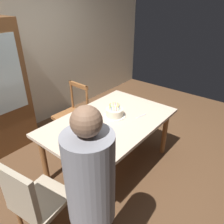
% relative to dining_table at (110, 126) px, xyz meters
% --- Properties ---
extents(ground, '(6.40, 6.40, 0.00)m').
position_rel_dining_table_xyz_m(ground, '(0.00, 0.00, -0.66)').
color(ground, brown).
extents(back_wall, '(6.40, 0.10, 2.60)m').
position_rel_dining_table_xyz_m(back_wall, '(0.00, 1.85, 0.64)').
color(back_wall, beige).
rests_on(back_wall, ground).
extents(dining_table, '(1.68, 1.08, 0.74)m').
position_rel_dining_table_xyz_m(dining_table, '(0.00, 0.00, 0.00)').
color(dining_table, beige).
rests_on(dining_table, ground).
extents(birthday_cake, '(0.28, 0.28, 0.18)m').
position_rel_dining_table_xyz_m(birthday_cake, '(0.12, 0.02, 0.13)').
color(birthday_cake, silver).
rests_on(birthday_cake, dining_table).
extents(plate_near_celebrant, '(0.22, 0.22, 0.01)m').
position_rel_dining_table_xyz_m(plate_near_celebrant, '(-0.46, -0.24, 0.09)').
color(plate_near_celebrant, silver).
rests_on(plate_near_celebrant, dining_table).
extents(plate_far_side, '(0.22, 0.22, 0.01)m').
position_rel_dining_table_xyz_m(plate_far_side, '(-0.08, 0.24, 0.09)').
color(plate_far_side, silver).
rests_on(plate_far_side, dining_table).
extents(fork_near_celebrant, '(0.18, 0.06, 0.01)m').
position_rel_dining_table_xyz_m(fork_near_celebrant, '(-0.62, -0.26, 0.08)').
color(fork_near_celebrant, silver).
rests_on(fork_near_celebrant, dining_table).
extents(fork_far_side, '(0.18, 0.03, 0.01)m').
position_rel_dining_table_xyz_m(fork_far_side, '(-0.24, 0.24, 0.08)').
color(fork_far_side, silver).
rests_on(fork_far_side, dining_table).
extents(fork_near_guest, '(0.18, 0.05, 0.01)m').
position_rel_dining_table_xyz_m(fork_near_guest, '(0.34, -0.25, 0.08)').
color(fork_near_guest, silver).
rests_on(fork_near_guest, dining_table).
extents(chair_spindle_back, '(0.45, 0.45, 0.95)m').
position_rel_dining_table_xyz_m(chair_spindle_back, '(0.11, 0.86, -0.20)').
color(chair_spindle_back, brown).
rests_on(chair_spindle_back, ground).
extents(chair_upholstered, '(0.50, 0.50, 0.95)m').
position_rel_dining_table_xyz_m(chair_upholstered, '(-1.23, -0.14, -0.13)').
color(chair_upholstered, tan).
rests_on(chair_upholstered, ground).
extents(person_celebrant, '(0.32, 0.32, 1.63)m').
position_rel_dining_table_xyz_m(person_celebrant, '(-1.12, -0.77, 0.26)').
color(person_celebrant, '#262328').
rests_on(person_celebrant, ground).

